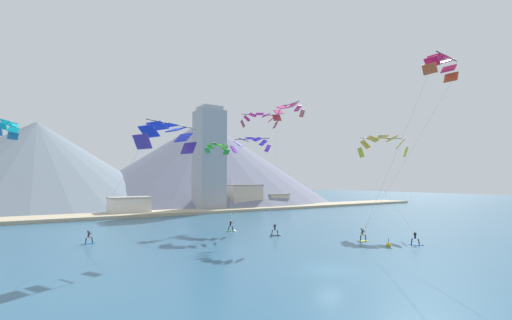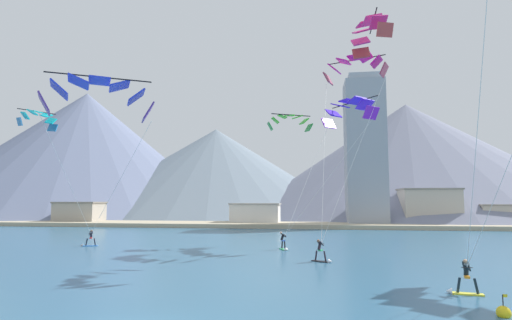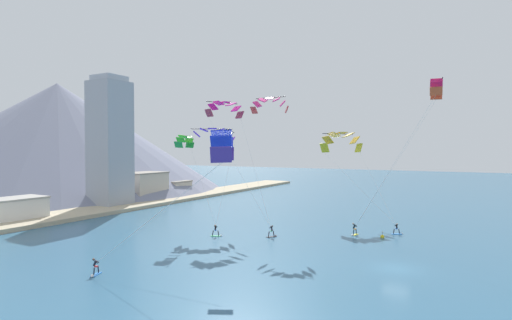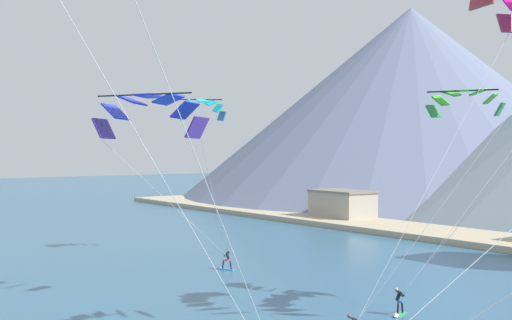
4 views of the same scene
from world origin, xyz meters
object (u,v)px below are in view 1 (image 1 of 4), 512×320
Objects in this scene: kitesurfer_near_lead at (232,228)px; kitesurfer_mid_center at (276,232)px; parafoil_kite_near_trail at (167,134)px; parafoil_kite_far_left at (383,144)px; kitesurfer_far_right at (362,237)px; parafoil_kite_near_lead at (250,143)px; race_marker_buoy at (388,245)px; parafoil_kite_far_right at (440,66)px; parafoil_kite_distant_mid_solo at (8,127)px; kitesurfer_near_trail at (87,240)px; kitesurfer_far_left at (417,241)px; parafoil_kite_distant_high_outer at (218,147)px; parafoil_kite_mid_center at (259,119)px; parafoil_kite_distant_low_drift at (288,110)px.

kitesurfer_mid_center is at bearing -63.88° from kitesurfer_near_lead.
parafoil_kite_far_left is (35.94, -0.88, 0.92)m from parafoil_kite_near_trail.
parafoil_kite_near_lead is at bearing 98.59° from kitesurfer_far_right.
parafoil_kite_near_trail is at bearing 156.54° from race_marker_buoy.
parafoil_kite_far_right is at bearing -84.36° from kitesurfer_far_right.
parafoil_kite_near_trail is at bearing -41.55° from parafoil_kite_distant_mid_solo.
parafoil_kite_near_lead reaches higher than kitesurfer_mid_center.
kitesurfer_near_lead is 20.26m from kitesurfer_near_trail.
parafoil_kite_near_trail reaches higher than kitesurfer_far_left.
parafoil_kite_distant_mid_solo is at bearing -175.09° from parafoil_kite_distant_high_outer.
kitesurfer_far_left is at bearing -33.33° from kitesurfer_near_trail.
kitesurfer_mid_center is at bearing -76.53° from parafoil_kite_distant_high_outer.
parafoil_kite_distant_mid_solo is at bearing 149.28° from kitesurfer_far_left.
parafoil_kite_mid_center reaches higher than kitesurfer_mid_center.
kitesurfer_far_left is at bearing -126.99° from parafoil_kite_far_left.
kitesurfer_mid_center is 18.35m from kitesurfer_far_left.
parafoil_kite_distant_high_outer is at bearing 110.73° from race_marker_buoy.
parafoil_kite_distant_high_outer is at bearing 177.76° from parafoil_kite_near_lead.
race_marker_buoy is at bearing 97.51° from parafoil_kite_far_right.
parafoil_kite_distant_high_outer is 31.50m from race_marker_buoy.
parafoil_kite_distant_high_outer is at bearing 4.91° from parafoil_kite_distant_mid_solo.
parafoil_kite_distant_mid_solo is 4.67× the size of race_marker_buoy.
parafoil_kite_far_left is 2.95× the size of parafoil_kite_distant_mid_solo.
parafoil_kite_distant_mid_solo reaches higher than kitesurfer_far_right.
kitesurfer_far_left is 19.30m from parafoil_kite_far_left.
parafoil_kite_far_left is (22.28, -11.07, 13.40)m from kitesurfer_near_lead.
kitesurfer_near_lead is at bearing -6.72° from parafoil_kite_distant_mid_solo.
parafoil_kite_near_trail is 2.31× the size of parafoil_kite_distant_low_drift.
parafoil_kite_near_trail is at bearing 178.60° from parafoil_kite_far_left.
parafoil_kite_far_left is at bearing -24.94° from parafoil_kite_distant_low_drift.
kitesurfer_mid_center is (3.47, -7.07, 0.02)m from kitesurfer_near_lead.
parafoil_kite_distant_low_drift is at bearing 99.01° from race_marker_buoy.
kitesurfer_near_trail is at bearing -168.93° from parafoil_kite_near_lead.
parafoil_kite_distant_low_drift reaches higher than kitesurfer_far_left.
kitesurfer_far_right is 18.87m from parafoil_kite_far_left.
parafoil_kite_distant_low_drift is 37.98m from parafoil_kite_distant_mid_solo.
parafoil_kite_near_lead is 2.46× the size of parafoil_kite_distant_low_drift.
kitesurfer_mid_center is 0.13× the size of parafoil_kite_near_trail.
kitesurfer_mid_center is 1.77× the size of race_marker_buoy.
kitesurfer_mid_center reaches higher than race_marker_buoy.
kitesurfer_far_right is (10.24, -16.72, 0.01)m from kitesurfer_near_lead.
parafoil_kite_near_trail is at bearing -58.07° from kitesurfer_near_trail.
kitesurfer_near_trail is 0.13× the size of parafoil_kite_far_left.
parafoil_kite_far_right is (31.52, -27.54, 19.90)m from kitesurfer_near_trail.
parafoil_kite_near_lead is 4.73m from parafoil_kite_mid_center.
kitesurfer_far_right is 0.13× the size of parafoil_kite_near_trail.
parafoil_kite_distant_mid_solo is (-36.45, -0.14, -4.56)m from parafoil_kite_mid_center.
kitesurfer_far_left reaches higher than race_marker_buoy.
parafoil_kite_near_trail is 2.84× the size of parafoil_kite_distant_mid_solo.
kitesurfer_near_lead is 20.77m from parafoil_kite_distant_low_drift.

